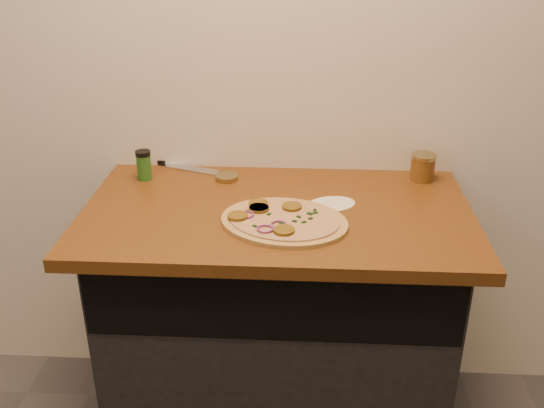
# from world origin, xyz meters

# --- Properties ---
(cabinet) EXTENTS (1.10, 0.60, 0.86)m
(cabinet) POSITION_xyz_m (0.00, 1.45, 0.43)
(cabinet) COLOR black
(cabinet) RESTS_ON ground
(countertop) EXTENTS (1.20, 0.70, 0.04)m
(countertop) POSITION_xyz_m (0.00, 1.42, 0.88)
(countertop) COLOR brown
(countertop) RESTS_ON cabinet
(pizza) EXTENTS (0.46, 0.46, 0.03)m
(pizza) POSITION_xyz_m (0.02, 1.32, 0.91)
(pizza) COLOR tan
(pizza) RESTS_ON countertop
(chefs_knife) EXTENTS (0.33, 0.15, 0.02)m
(chefs_knife) POSITION_xyz_m (-0.41, 1.75, 0.91)
(chefs_knife) COLOR #B7BAC1
(chefs_knife) RESTS_ON countertop
(mason_jar_lid) EXTENTS (0.10, 0.10, 0.02)m
(mason_jar_lid) POSITION_xyz_m (-0.18, 1.63, 0.91)
(mason_jar_lid) COLOR #978C57
(mason_jar_lid) RESTS_ON countertop
(salsa_jar) EXTENTS (0.08, 0.08, 0.09)m
(salsa_jar) POSITION_xyz_m (0.48, 1.67, 0.95)
(salsa_jar) COLOR #A21010
(salsa_jar) RESTS_ON countertop
(spice_shaker) EXTENTS (0.05, 0.05, 0.10)m
(spice_shaker) POSITION_xyz_m (-0.46, 1.62, 0.95)
(spice_shaker) COLOR #27611E
(spice_shaker) RESTS_ON countertop
(flour_spill) EXTENTS (0.20, 0.20, 0.00)m
(flour_spill) POSITION_xyz_m (0.17, 1.46, 0.90)
(flour_spill) COLOR silver
(flour_spill) RESTS_ON countertop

